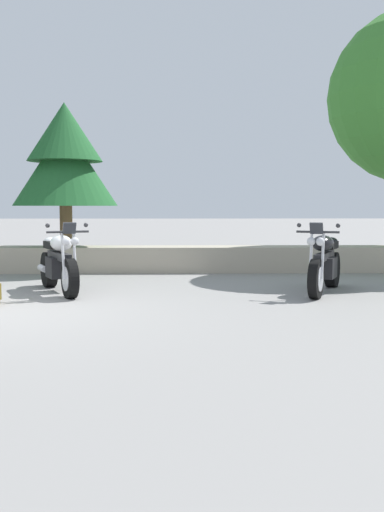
{
  "coord_description": "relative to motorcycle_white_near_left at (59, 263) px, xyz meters",
  "views": [
    {
      "loc": [
        2.64,
        -7.83,
        1.42
      ],
      "look_at": [
        2.8,
        1.2,
        0.65
      ],
      "focal_mm": 40.79,
      "sensor_mm": 36.0,
      "label": 1
    }
  ],
  "objects": [
    {
      "name": "pine_tree_mid_right",
      "position": [
        -0.46,
        3.02,
        2.0
      ],
      "size": [
        2.23,
        2.23,
        3.08
      ],
      "color": "brown",
      "rests_on": "stone_wall"
    },
    {
      "name": "motorcycle_black_centre",
      "position": [
        4.38,
        -0.12,
        0.0
      ],
      "size": [
        1.08,
        1.94,
        1.18
      ],
      "color": "black",
      "rests_on": "ground"
    },
    {
      "name": "stone_wall",
      "position": [
        -0.61,
        3.05,
        -0.21
      ],
      "size": [
        36.0,
        0.8,
        0.55
      ],
      "primitive_type": "cube",
      "color": "#A89E89",
      "rests_on": "ground"
    },
    {
      "name": "motorcycle_white_near_left",
      "position": [
        0.0,
        0.0,
        0.0
      ],
      "size": [
        1.1,
        1.93,
        1.18
      ],
      "color": "black",
      "rests_on": "ground"
    }
  ]
}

